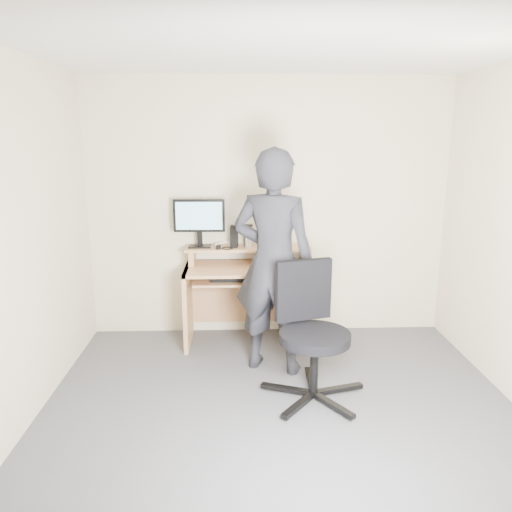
{
  "coord_description": "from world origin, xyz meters",
  "views": [
    {
      "loc": [
        -0.3,
        -3.08,
        1.95
      ],
      "look_at": [
        -0.15,
        1.05,
        0.95
      ],
      "focal_mm": 35.0,
      "sensor_mm": 36.0,
      "label": 1
    }
  ],
  "objects": [
    {
      "name": "external_drive",
      "position": [
        -0.33,
        1.6,
        1.01
      ],
      "size": [
        0.08,
        0.13,
        0.2
      ],
      "primitive_type": "cube",
      "rotation": [
        0.0,
        0.0,
        -0.07
      ],
      "color": "black",
      "rests_on": "desk"
    },
    {
      "name": "ground",
      "position": [
        0.0,
        0.0,
        0.0
      ],
      "size": [
        3.5,
        3.5,
        0.0
      ],
      "primitive_type": "plane",
      "color": "#595A5F",
      "rests_on": "ground"
    },
    {
      "name": "desk",
      "position": [
        -0.2,
        1.53,
        0.55
      ],
      "size": [
        1.2,
        0.6,
        0.91
      ],
      "color": "tan",
      "rests_on": "ground"
    },
    {
      "name": "travel_mug",
      "position": [
        -0.2,
        1.58,
        1.01
      ],
      "size": [
        0.09,
        0.09,
        0.2
      ],
      "primitive_type": "cylinder",
      "rotation": [
        0.0,
        0.0,
        -0.03
      ],
      "color": "#B3B4B8",
      "rests_on": "desk"
    },
    {
      "name": "headphones",
      "position": [
        -0.44,
        1.63,
        0.92
      ],
      "size": [
        0.2,
        0.2,
        0.06
      ],
      "primitive_type": "torus",
      "rotation": [
        0.26,
        0.0,
        -0.31
      ],
      "color": "silver",
      "rests_on": "desk"
    },
    {
      "name": "ceiling",
      "position": [
        0.0,
        0.0,
        2.5
      ],
      "size": [
        3.5,
        3.5,
        0.02
      ],
      "primitive_type": "cube",
      "color": "white",
      "rests_on": "back_wall"
    },
    {
      "name": "back_wall",
      "position": [
        0.0,
        1.75,
        1.25
      ],
      "size": [
        3.5,
        0.02,
        2.5
      ],
      "primitive_type": "cube",
      "color": "beige",
      "rests_on": "ground"
    },
    {
      "name": "office_chair",
      "position": [
        0.24,
        0.42,
        0.55
      ],
      "size": [
        0.8,
        0.77,
        1.01
      ],
      "rotation": [
        0.0,
        0.0,
        0.27
      ],
      "color": "black",
      "rests_on": "ground"
    },
    {
      "name": "keyboard",
      "position": [
        -0.32,
        1.36,
        0.67
      ],
      "size": [
        0.46,
        0.19,
        0.03
      ],
      "primitive_type": "cube",
      "rotation": [
        0.0,
        0.0,
        -0.03
      ],
      "color": "black",
      "rests_on": "desk"
    },
    {
      "name": "monitor",
      "position": [
        -0.66,
        1.59,
        1.19
      ],
      "size": [
        0.49,
        0.14,
        0.46
      ],
      "rotation": [
        0.0,
        0.0,
        -0.02
      ],
      "color": "black",
      "rests_on": "desk"
    },
    {
      "name": "smartphone",
      "position": [
        -0.03,
        1.59,
        0.92
      ],
      "size": [
        0.07,
        0.13,
        0.01
      ],
      "primitive_type": "cube",
      "rotation": [
        0.0,
        0.0,
        -0.04
      ],
      "color": "black",
      "rests_on": "desk"
    },
    {
      "name": "person",
      "position": [
        -0.01,
        0.88,
        0.94
      ],
      "size": [
        0.79,
        0.65,
        1.87
      ],
      "primitive_type": "imported",
      "rotation": [
        0.0,
        0.0,
        2.8
      ],
      "color": "black",
      "rests_on": "ground"
    },
    {
      "name": "charger",
      "position": [
        -0.48,
        1.51,
        0.93
      ],
      "size": [
        0.05,
        0.04,
        0.03
      ],
      "primitive_type": "cube",
      "rotation": [
        0.0,
        0.0,
        0.11
      ],
      "color": "black",
      "rests_on": "desk"
    },
    {
      "name": "mouse",
      "position": [
        0.14,
        1.35,
        0.77
      ],
      "size": [
        0.11,
        0.08,
        0.04
      ],
      "primitive_type": "ellipsoid",
      "rotation": [
        0.0,
        0.0,
        0.21
      ],
      "color": "black",
      "rests_on": "desk"
    }
  ]
}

